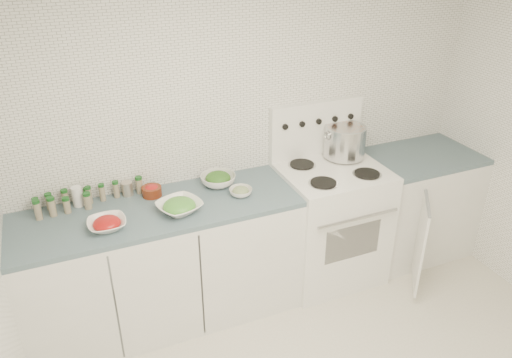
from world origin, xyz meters
The scene contains 13 objects.
room_walls centered at (0.00, 0.00, 1.56)m, with size 3.54×3.04×2.52m.
counter_left centered at (-0.82, 1.19, 0.45)m, with size 1.85×0.62×0.90m.
stove centered at (0.48, 1.19, 0.50)m, with size 0.76×0.70×1.36m.
counter_right centered at (1.30, 1.19, 0.45)m, with size 0.89×0.95×0.90m.
stock_pot centered at (0.66, 1.34, 1.08)m, with size 0.33×0.31×0.24m.
bowl_tomato centered at (-1.16, 1.08, 0.93)m, with size 0.23×0.23×0.08m.
bowl_snowpea centered at (-0.71, 1.10, 0.94)m, with size 0.35×0.35×0.09m.
bowl_broccoli centered at (-0.36, 1.34, 0.95)m, with size 0.32×0.32×0.10m.
bowl_zucchini centered at (-0.27, 1.14, 0.93)m, with size 0.16×0.16×0.06m.
bowl_pepper centered at (-0.82, 1.37, 0.94)m, with size 0.13×0.13×0.08m.
salt_canister centered at (-1.29, 1.43, 0.97)m, with size 0.07×0.07×0.13m, color white.
tin_can centered at (-0.97, 1.44, 0.95)m, with size 0.07×0.07×0.10m, color #AFA394.
spice_cluster centered at (-1.29, 1.41, 0.96)m, with size 0.70×0.15×0.13m.
Camera 1 is at (-1.33, -1.62, 2.56)m, focal length 35.00 mm.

